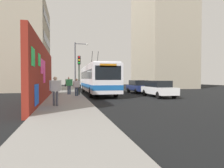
# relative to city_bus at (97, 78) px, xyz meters

# --- Properties ---
(ground_plane) EXTENTS (80.00, 80.00, 0.00)m
(ground_plane) POSITION_rel_city_bus_xyz_m (-2.30, 1.80, -1.81)
(ground_plane) COLOR black
(sidewalk_slab) EXTENTS (48.00, 3.20, 0.15)m
(sidewalk_slab) POSITION_rel_city_bus_xyz_m (-2.30, 3.40, -1.73)
(sidewalk_slab) COLOR gray
(sidewalk_slab) RESTS_ON ground_plane
(graffiti_wall) EXTENTS (14.27, 0.32, 4.22)m
(graffiti_wall) POSITION_rel_city_bus_xyz_m (-6.19, 5.15, 0.30)
(graffiti_wall) COLOR maroon
(graffiti_wall) RESTS_ON ground_plane
(building_far_left) EXTENTS (12.39, 9.58, 13.15)m
(building_far_left) POSITION_rel_city_bus_xyz_m (10.27, 11.00, 4.77)
(building_far_left) COLOR #9E937F
(building_far_left) RESTS_ON ground_plane
(building_far_right) EXTENTS (12.24, 8.73, 19.86)m
(building_far_right) POSITION_rel_city_bus_xyz_m (13.99, -15.20, 8.13)
(building_far_right) COLOR #9E937F
(building_far_right) RESTS_ON ground_plane
(city_bus) EXTENTS (12.22, 2.66, 5.02)m
(city_bus) POSITION_rel_city_bus_xyz_m (0.00, 0.00, 0.00)
(city_bus) COLOR silver
(city_bus) RESTS_ON ground_plane
(parked_car_white) EXTENTS (4.66, 1.74, 1.58)m
(parked_car_white) POSITION_rel_city_bus_xyz_m (-4.73, -5.20, -0.97)
(parked_car_white) COLOR white
(parked_car_white) RESTS_ON ground_plane
(parked_car_navy) EXTENTS (4.21, 1.81, 1.58)m
(parked_car_navy) POSITION_rel_city_bus_xyz_m (0.63, -5.20, -0.97)
(parked_car_navy) COLOR navy
(parked_car_navy) RESTS_ON ground_plane
(pedestrian_near_wall) EXTENTS (0.23, 0.69, 1.74)m
(pedestrian_near_wall) POSITION_rel_city_bus_xyz_m (-10.04, 4.06, -0.62)
(pedestrian_near_wall) COLOR #595960
(pedestrian_near_wall) RESTS_ON sidewalk_slab
(pedestrian_at_curb) EXTENTS (0.22, 0.66, 1.63)m
(pedestrian_at_curb) POSITION_rel_city_bus_xyz_m (-3.33, 2.46, -0.71)
(pedestrian_at_curb) COLOR #2D3F59
(pedestrian_at_curb) RESTS_ON sidewalk_slab
(pedestrian_midblock) EXTENTS (0.24, 0.78, 1.79)m
(pedestrian_midblock) POSITION_rel_city_bus_xyz_m (-1.42, 3.13, -0.59)
(pedestrian_midblock) COLOR #2D3F59
(pedestrian_midblock) RESTS_ON sidewalk_slab
(traffic_light) EXTENTS (0.49, 0.28, 3.90)m
(traffic_light) POSITION_rel_city_bus_xyz_m (-2.23, 2.15, 0.98)
(traffic_light) COLOR #2D382D
(traffic_light) RESTS_ON sidewalk_slab
(street_lamp) EXTENTS (0.44, 1.79, 6.29)m
(street_lamp) POSITION_rel_city_bus_xyz_m (3.84, 2.04, 1.98)
(street_lamp) COLOR #4C4C51
(street_lamp) RESTS_ON sidewalk_slab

